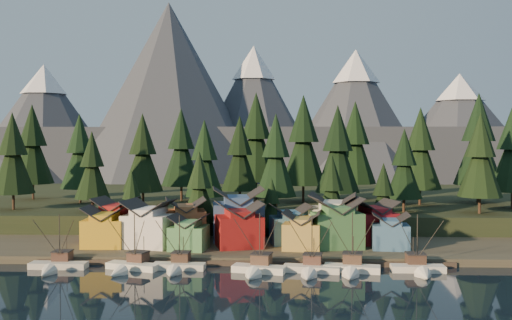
{
  "coord_description": "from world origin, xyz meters",
  "views": [
    {
      "loc": [
        5.72,
        -92.96,
        24.02
      ],
      "look_at": [
        1.67,
        30.0,
        19.73
      ],
      "focal_mm": 40.0,
      "sensor_mm": 36.0,
      "label": 1
    }
  ],
  "objects_px": {
    "boat_0": "(56,259)",
    "house_front_1": "(149,222)",
    "boat_3": "(257,261)",
    "boat_2": "(178,259)",
    "boat_6": "(419,261)",
    "house_back_1": "(186,219)",
    "house_back_0": "(116,218)",
    "boat_4": "(311,262)",
    "boat_5": "(352,261)",
    "house_front_0": "(105,225)",
    "boat_1": "(129,259)"
  },
  "relations": [
    {
      "from": "boat_4",
      "to": "house_back_1",
      "type": "xyz_separation_m",
      "value": [
        -26.24,
        22.9,
        4.47
      ]
    },
    {
      "from": "boat_0",
      "to": "house_front_1",
      "type": "relative_size",
      "value": 1.07
    },
    {
      "from": "boat_1",
      "to": "house_back_1",
      "type": "relative_size",
      "value": 1.11
    },
    {
      "from": "boat_6",
      "to": "house_back_0",
      "type": "xyz_separation_m",
      "value": [
        -61.77,
        23.24,
        4.35
      ]
    },
    {
      "from": "boat_3",
      "to": "house_back_0",
      "type": "relative_size",
      "value": 1.22
    },
    {
      "from": "house_back_0",
      "to": "house_front_1",
      "type": "bearing_deg",
      "value": -31.64
    },
    {
      "from": "boat_4",
      "to": "boat_2",
      "type": "bearing_deg",
      "value": -173.5
    },
    {
      "from": "boat_0",
      "to": "boat_6",
      "type": "xyz_separation_m",
      "value": [
        66.64,
        -0.36,
        0.21
      ]
    },
    {
      "from": "boat_1",
      "to": "house_back_1",
      "type": "height_order",
      "value": "house_back_1"
    },
    {
      "from": "boat_2",
      "to": "house_back_1",
      "type": "xyz_separation_m",
      "value": [
        -1.87,
        21.46,
        4.49
      ]
    },
    {
      "from": "boat_3",
      "to": "house_front_1",
      "type": "height_order",
      "value": "house_front_1"
    },
    {
      "from": "house_back_0",
      "to": "boat_6",
      "type": "bearing_deg",
      "value": -13.46
    },
    {
      "from": "boat_1",
      "to": "house_back_1",
      "type": "xyz_separation_m",
      "value": [
        6.98,
        21.74,
        4.46
      ]
    },
    {
      "from": "boat_0",
      "to": "house_front_1",
      "type": "bearing_deg",
      "value": 49.02
    },
    {
      "from": "boat_0",
      "to": "boat_5",
      "type": "height_order",
      "value": "boat_5"
    },
    {
      "from": "boat_5",
      "to": "boat_3",
      "type": "bearing_deg",
      "value": -165.92
    },
    {
      "from": "house_front_1",
      "to": "house_back_1",
      "type": "height_order",
      "value": "house_front_1"
    },
    {
      "from": "boat_3",
      "to": "house_back_0",
      "type": "xyz_separation_m",
      "value": [
        -32.54,
        24.66,
        4.24
      ]
    },
    {
      "from": "house_back_0",
      "to": "house_back_1",
      "type": "height_order",
      "value": "house_back_1"
    },
    {
      "from": "boat_6",
      "to": "house_front_0",
      "type": "distance_m",
      "value": 64.09
    },
    {
      "from": "boat_4",
      "to": "house_front_0",
      "type": "xyz_separation_m",
      "value": [
        -42.4,
        16.71,
        3.89
      ]
    },
    {
      "from": "boat_2",
      "to": "boat_6",
      "type": "height_order",
      "value": "boat_6"
    },
    {
      "from": "house_front_1",
      "to": "house_back_0",
      "type": "bearing_deg",
      "value": 152.2
    },
    {
      "from": "house_back_0",
      "to": "boat_4",
      "type": "bearing_deg",
      "value": -22.74
    },
    {
      "from": "boat_6",
      "to": "house_front_1",
      "type": "bearing_deg",
      "value": 163.96
    },
    {
      "from": "house_front_0",
      "to": "house_back_1",
      "type": "height_order",
      "value": "house_back_1"
    },
    {
      "from": "house_front_1",
      "to": "boat_0",
      "type": "bearing_deg",
      "value": -120.69
    },
    {
      "from": "boat_3",
      "to": "house_back_1",
      "type": "xyz_separation_m",
      "value": [
        -16.63,
        23.33,
        4.24
      ]
    },
    {
      "from": "boat_4",
      "to": "house_front_0",
      "type": "relative_size",
      "value": 1.33
    },
    {
      "from": "house_back_0",
      "to": "boat_5",
      "type": "bearing_deg",
      "value": -18.48
    },
    {
      "from": "boat_6",
      "to": "house_front_1",
      "type": "relative_size",
      "value": 1.05
    },
    {
      "from": "boat_0",
      "to": "boat_1",
      "type": "height_order",
      "value": "boat_1"
    },
    {
      "from": "house_front_1",
      "to": "house_back_0",
      "type": "relative_size",
      "value": 1.13
    },
    {
      "from": "boat_0",
      "to": "house_back_0",
      "type": "xyz_separation_m",
      "value": [
        4.87,
        22.88,
        4.55
      ]
    },
    {
      "from": "house_back_0",
      "to": "boat_3",
      "type": "bearing_deg",
      "value": -30.01
    },
    {
      "from": "boat_4",
      "to": "house_back_1",
      "type": "relative_size",
      "value": 1.13
    },
    {
      "from": "boat_6",
      "to": "house_front_0",
      "type": "bearing_deg",
      "value": 166.6
    },
    {
      "from": "boat_0",
      "to": "house_front_1",
      "type": "xyz_separation_m",
      "value": [
        13.9,
        15.62,
        4.67
      ]
    },
    {
      "from": "boat_4",
      "to": "boat_5",
      "type": "distance_m",
      "value": 7.39
    },
    {
      "from": "house_front_0",
      "to": "house_back_1",
      "type": "distance_m",
      "value": 17.31
    },
    {
      "from": "boat_1",
      "to": "boat_6",
      "type": "distance_m",
      "value": 52.84
    },
    {
      "from": "boat_5",
      "to": "house_back_1",
      "type": "height_order",
      "value": "house_back_1"
    },
    {
      "from": "boat_0",
      "to": "boat_1",
      "type": "distance_m",
      "value": 13.81
    },
    {
      "from": "boat_1",
      "to": "house_back_0",
      "type": "height_order",
      "value": "house_back_0"
    },
    {
      "from": "boat_6",
      "to": "house_front_0",
      "type": "relative_size",
      "value": 1.34
    },
    {
      "from": "boat_4",
      "to": "house_front_0",
      "type": "height_order",
      "value": "boat_4"
    },
    {
      "from": "house_front_1",
      "to": "boat_6",
      "type": "bearing_deg",
      "value": -5.87
    },
    {
      "from": "boat_1",
      "to": "boat_3",
      "type": "height_order",
      "value": "boat_3"
    },
    {
      "from": "boat_3",
      "to": "boat_4",
      "type": "bearing_deg",
      "value": 16.05
    },
    {
      "from": "house_back_0",
      "to": "boat_0",
      "type": "bearing_deg",
      "value": -94.86
    }
  ]
}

